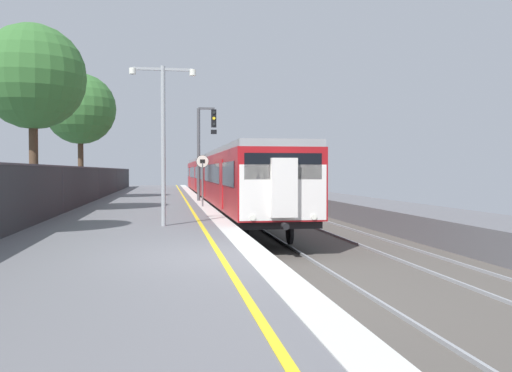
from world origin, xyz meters
The scene contains 7 objects.
ground centered at (2.64, 0.00, -0.61)m, with size 17.40×110.00×1.21m.
commuter_train_at_platform centered at (2.10, 25.94, 1.27)m, with size 2.83×41.35×3.81m.
signal_gantry centered at (0.61, 20.12, 3.26)m, with size 1.10×0.24×5.22m.
speed_limit_sign centered at (0.25, 15.12, 1.56)m, with size 0.59×0.08×2.42m.
platform_lamp_mid centered at (-1.50, 6.18, 2.92)m, with size 2.00×0.20×4.86m.
background_tree_left centered at (-6.69, 12.49, 5.27)m, with size 4.18×4.18×7.53m.
background_tree_centre centered at (-6.57, 24.01, 5.31)m, with size 4.27×4.27×7.58m.
Camera 1 is at (-1.37, -10.86, 1.68)m, focal length 38.77 mm.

